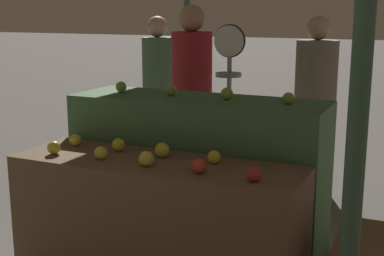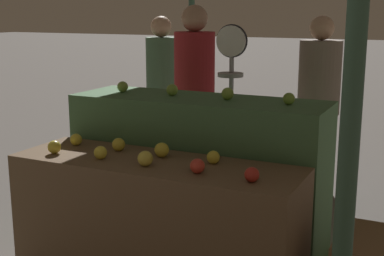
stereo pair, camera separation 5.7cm
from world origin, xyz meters
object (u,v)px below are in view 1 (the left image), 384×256
produce_scale (229,81)px  person_customer_left (158,83)px  person_vendor_at_scale (192,90)px  person_customer_right (315,94)px

produce_scale → person_customer_left: bearing=141.7°
person_vendor_at_scale → person_customer_right: 1.11m
person_customer_left → produce_scale: bearing=123.5°
produce_scale → person_customer_left: person_customer_left is taller
produce_scale → person_vendor_at_scale: (-0.43, 0.24, -0.13)m
produce_scale → person_customer_right: size_ratio=0.96×
person_customer_left → person_customer_right: 1.59m
person_vendor_at_scale → person_customer_left: size_ratio=1.06×
person_customer_right → person_customer_left: bearing=16.2°
produce_scale → person_customer_right: 1.00m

